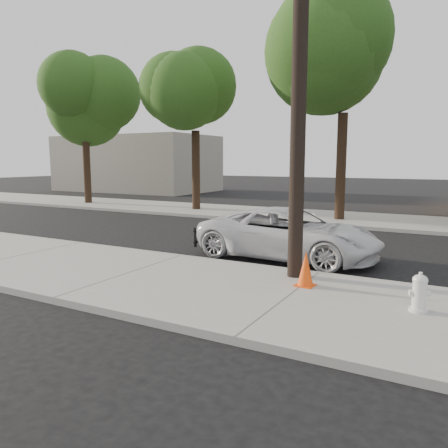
{
  "coord_description": "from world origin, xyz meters",
  "views": [
    {
      "loc": [
        6.9,
        -12.14,
        2.82
      ],
      "look_at": [
        0.93,
        -1.25,
        1.0
      ],
      "focal_mm": 35.0,
      "sensor_mm": 36.0,
      "label": 1
    }
  ],
  "objects_px": {
    "fire_hydrant": "(419,294)",
    "traffic_cone": "(306,269)",
    "utility_pole": "(299,73)",
    "police_cruiser": "(289,234)"
  },
  "relations": [
    {
      "from": "utility_pole",
      "to": "police_cruiser",
      "type": "bearing_deg",
      "value": 113.65
    },
    {
      "from": "traffic_cone",
      "to": "police_cruiser",
      "type": "bearing_deg",
      "value": 116.64
    },
    {
      "from": "utility_pole",
      "to": "fire_hydrant",
      "type": "relative_size",
      "value": 13.39
    },
    {
      "from": "utility_pole",
      "to": "police_cruiser",
      "type": "distance_m",
      "value": 4.7
    },
    {
      "from": "fire_hydrant",
      "to": "traffic_cone",
      "type": "height_order",
      "value": "traffic_cone"
    },
    {
      "from": "police_cruiser",
      "to": "traffic_cone",
      "type": "distance_m",
      "value": 3.31
    },
    {
      "from": "police_cruiser",
      "to": "traffic_cone",
      "type": "bearing_deg",
      "value": -150.1
    },
    {
      "from": "police_cruiser",
      "to": "fire_hydrant",
      "type": "distance_m",
      "value": 5.17
    },
    {
      "from": "utility_pole",
      "to": "fire_hydrant",
      "type": "xyz_separation_m",
      "value": [
        2.75,
        -1.23,
        -4.22
      ]
    },
    {
      "from": "utility_pole",
      "to": "traffic_cone",
      "type": "bearing_deg",
      "value": -53.9
    }
  ]
}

